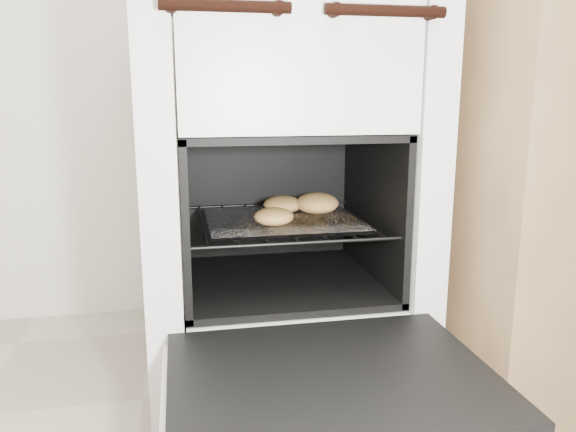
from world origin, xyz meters
name	(u,v)px	position (x,y,z in m)	size (l,w,h in m)	color
stove	(276,183)	(-0.02, 1.18, 0.43)	(0.58, 0.64, 0.88)	silver
oven_door	(331,383)	(-0.02, 0.69, 0.19)	(0.52, 0.40, 0.04)	black
oven_rack	(281,221)	(-0.02, 1.12, 0.36)	(0.42, 0.40, 0.01)	black
foil_sheet	(283,220)	(-0.02, 1.10, 0.36)	(0.33, 0.29, 0.01)	white
baked_rolls	(296,207)	(0.02, 1.12, 0.39)	(0.23, 0.23, 0.05)	#B58848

